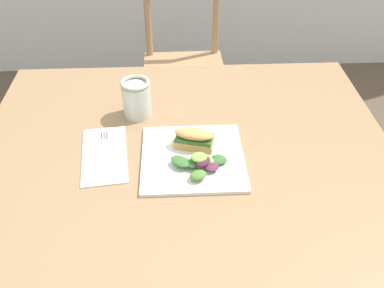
% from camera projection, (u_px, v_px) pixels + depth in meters
% --- Properties ---
extents(ground_plane, '(9.26, 9.26, 0.00)m').
position_uv_depth(ground_plane, '(222.00, 281.00, 1.69)').
color(ground_plane, brown).
extents(dining_table, '(1.15, 0.94, 0.74)m').
position_uv_depth(dining_table, '(186.00, 182.00, 1.25)').
color(dining_table, '#997551').
rests_on(dining_table, ground).
extents(chair_wooden_far, '(0.41, 0.41, 0.87)m').
position_uv_depth(chair_wooden_far, '(184.00, 66.00, 2.13)').
color(chair_wooden_far, tan).
rests_on(chair_wooden_far, ground).
extents(plate_lunch, '(0.27, 0.27, 0.01)m').
position_uv_depth(plate_lunch, '(193.00, 158.00, 1.13)').
color(plate_lunch, white).
rests_on(plate_lunch, dining_table).
extents(sandwich_half_front, '(0.12, 0.08, 0.06)m').
position_uv_depth(sandwich_half_front, '(194.00, 138.00, 1.14)').
color(sandwich_half_front, tan).
rests_on(sandwich_half_front, plate_lunch).
extents(salad_mixed_greens, '(0.16, 0.12, 0.04)m').
position_uv_depth(salad_mixed_greens, '(201.00, 162.00, 1.09)').
color(salad_mixed_greens, '#6B9E47').
rests_on(salad_mixed_greens, plate_lunch).
extents(napkin_folded, '(0.15, 0.25, 0.00)m').
position_uv_depth(napkin_folded, '(104.00, 155.00, 1.15)').
color(napkin_folded, silver).
rests_on(napkin_folded, dining_table).
extents(fork_on_napkin, '(0.04, 0.19, 0.00)m').
position_uv_depth(fork_on_napkin, '(104.00, 150.00, 1.16)').
color(fork_on_napkin, silver).
rests_on(fork_on_napkin, napkin_folded).
extents(mason_jar_iced_tea, '(0.09, 0.09, 0.12)m').
position_uv_depth(mason_jar_iced_tea, '(137.00, 100.00, 1.26)').
color(mason_jar_iced_tea, '#995623').
rests_on(mason_jar_iced_tea, dining_table).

